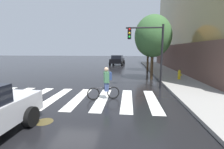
% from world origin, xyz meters
% --- Properties ---
extents(ground_plane, '(120.00, 120.00, 0.00)m').
position_xyz_m(ground_plane, '(0.00, 0.00, 0.00)').
color(ground_plane, black).
extents(crosswalk_stripes, '(9.59, 3.82, 0.01)m').
position_xyz_m(crosswalk_stripes, '(-0.35, 0.00, 0.01)').
color(crosswalk_stripes, silver).
rests_on(crosswalk_stripes, ground).
extents(manhole_cover, '(0.64, 0.64, 0.01)m').
position_xyz_m(manhole_cover, '(-0.06, -2.85, 0.00)').
color(manhole_cover, '#473D1E').
rests_on(manhole_cover, ground).
extents(sedan_mid, '(2.56, 4.95, 1.66)m').
position_xyz_m(sedan_mid, '(1.00, 19.62, 0.86)').
color(sedan_mid, black).
rests_on(sedan_mid, ground).
extents(cyclist, '(1.65, 0.57, 1.69)m').
position_xyz_m(cyclist, '(1.78, -0.00, 0.84)').
color(cyclist, black).
rests_on(cyclist, ground).
extents(traffic_light_near, '(2.47, 0.28, 4.20)m').
position_xyz_m(traffic_light_near, '(4.30, 2.89, 2.86)').
color(traffic_light_near, black).
rests_on(traffic_light_near, ground).
extents(fire_hydrant, '(0.33, 0.22, 0.78)m').
position_xyz_m(fire_hydrant, '(7.14, 5.51, 0.53)').
color(fire_hydrant, gold).
rests_on(fire_hydrant, sidewalk).
extents(street_tree_near, '(3.08, 3.08, 5.48)m').
position_xyz_m(street_tree_near, '(4.96, 6.04, 3.70)').
color(street_tree_near, '#4C3823').
rests_on(street_tree_near, ground).
extents(street_tree_mid, '(3.04, 3.04, 5.40)m').
position_xyz_m(street_tree_mid, '(5.30, 12.05, 3.65)').
color(street_tree_mid, '#4C3823').
rests_on(street_tree_mid, ground).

